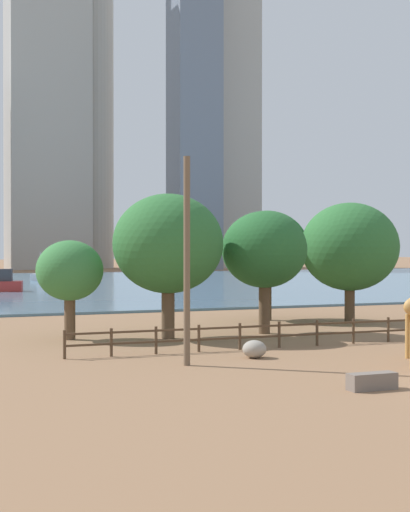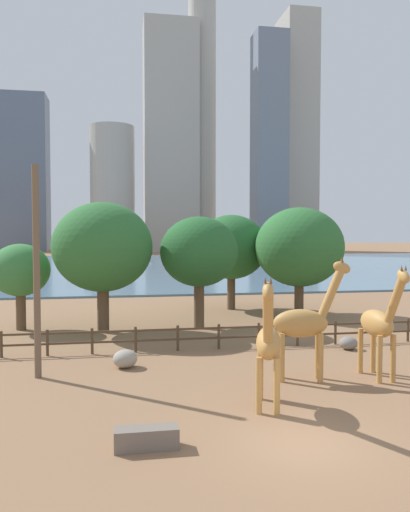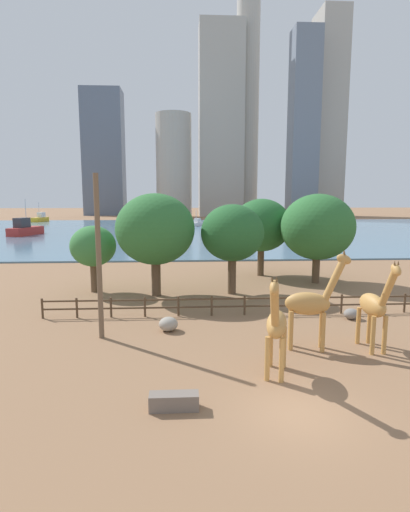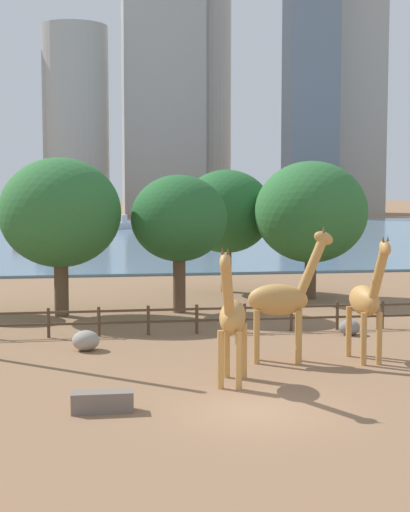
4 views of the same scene
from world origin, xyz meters
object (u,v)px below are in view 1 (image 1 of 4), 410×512
Objects in this scene: feeding_trough at (372,381)px; tree_right_tall at (70,271)px; utility_pole at (187,261)px; boulder_by_pole at (254,349)px; tree_left_large at (350,247)px; tree_center_broad at (168,244)px; boat_sailboat at (41,275)px; tree_left_small at (264,250)px; tree_right_small at (267,248)px.

tree_right_tall is at bearing 110.06° from feeding_trough.
tree_right_tall is (-2.70, 10.94, -0.73)m from utility_pole.
boulder_by_pole is 0.61× the size of feeding_trough.
tree_right_tall is (-19.12, -2.41, -1.31)m from tree_left_large.
utility_pole is at bearing -165.47° from boulder_by_pole.
tree_center_broad is 73.93m from boat_sailboat.
utility_pole reaches higher than boulder_by_pole.
feeding_trough is 20.14m from tree_right_tall.
boulder_by_pole is 12.29m from tree_right_tall.
utility_pole is at bearing -76.12° from tree_right_tall.
boat_sailboat is at bearing 85.45° from tree_center_broad.
tree_left_small reaches higher than boat_sailboat.
utility_pole reaches higher than feeding_trough.
feeding_trough is (0.50, -8.64, -0.10)m from boulder_by_pole.
tree_right_tall is 16.05m from tree_right_small.
feeding_trough is 17.86m from tree_center_broad.
boulder_by_pole is 0.20× the size of tree_right_tall.
tree_left_large is at bearing 44.11° from boulder_by_pole.
tree_left_small is at bearing -117.23° from tree_right_small.
boulder_by_pole is at bearing -57.75° from tree_right_tall.
tree_left_small is 73.39m from boat_sailboat.
tree_left_large reaches higher than tree_center_broad.
boulder_by_pole is 18.42m from tree_left_large.
tree_center_broad is 12.33m from tree_right_small.
tree_left_small is (4.27, 17.38, 4.54)m from feeding_trough.
tree_center_broad is (-1.22, 8.46, 4.78)m from boulder_by_pole.
tree_center_broad reaches higher than tree_right_tall.
tree_center_broad reaches higher than tree_right_small.
tree_right_tall is 11.21m from tree_left_small.
tree_right_small is at bearing 72.00° from feeding_trough.
tree_left_large is at bearing 36.21° from boat_sailboat.
tree_right_tall is (-6.81, 18.65, 3.40)m from feeding_trough.
feeding_trough is at bearing -120.32° from tree_left_large.
boulder_by_pole is (3.61, 0.94, -4.03)m from utility_pole.
feeding_trough is at bearing -69.94° from tree_right_tall.
utility_pole reaches higher than tree_center_broad.
tree_left_small reaches higher than feeding_trough.
boat_sailboat is (10.95, 72.02, -2.82)m from tree_right_tall.
tree_left_small is at bearing 76.21° from feeding_trough.
tree_left_small is (4.76, 8.75, 4.43)m from boulder_by_pole.
tree_left_small is at bearing 49.15° from utility_pole.
tree_center_broad is at bearing -142.13° from tree_right_small.
boat_sailboat is (-3.88, 66.00, -4.05)m from tree_right_small.
tree_right_small is (8.51, 16.03, 4.53)m from boulder_by_pole.
tree_center_broad reaches higher than feeding_trough.
tree_right_small is at bearing 22.11° from tree_right_tall.
feeding_trough is 90.76m from boat_sailboat.
tree_right_small reaches higher than feeding_trough.
tree_right_small is (8.02, 24.67, 4.63)m from feeding_trough.
utility_pole is at bearing 23.84° from boat_sailboat.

